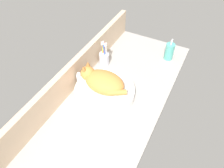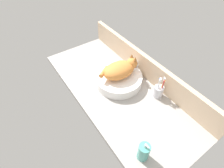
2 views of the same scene
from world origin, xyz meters
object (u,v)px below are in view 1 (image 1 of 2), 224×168
(sink_basin, at_px, (105,93))
(toothbrush_cup, at_px, (104,58))
(soap_dispenser, at_px, (169,51))
(faucet, at_px, (81,80))
(cat, at_px, (102,81))

(sink_basin, bearing_deg, toothbrush_cup, 29.44)
(sink_basin, relative_size, soap_dispenser, 2.31)
(sink_basin, xyz_separation_m, faucet, (-0.00, 0.17, 0.04))
(soap_dispenser, bearing_deg, faucet, 144.15)
(sink_basin, xyz_separation_m, toothbrush_cup, (0.28, 0.16, 0.02))
(soap_dispenser, bearing_deg, sink_basin, 156.80)
(cat, bearing_deg, sink_basin, -90.22)
(toothbrush_cup, bearing_deg, sink_basin, -150.56)
(sink_basin, distance_m, toothbrush_cup, 0.32)
(cat, bearing_deg, toothbrush_cup, 27.27)
(sink_basin, relative_size, toothbrush_cup, 1.97)
(faucet, bearing_deg, toothbrush_cup, -1.93)
(soap_dispenser, relative_size, toothbrush_cup, 0.85)
(soap_dispenser, distance_m, toothbrush_cup, 0.48)
(sink_basin, xyz_separation_m, cat, (0.00, 0.01, 0.09))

